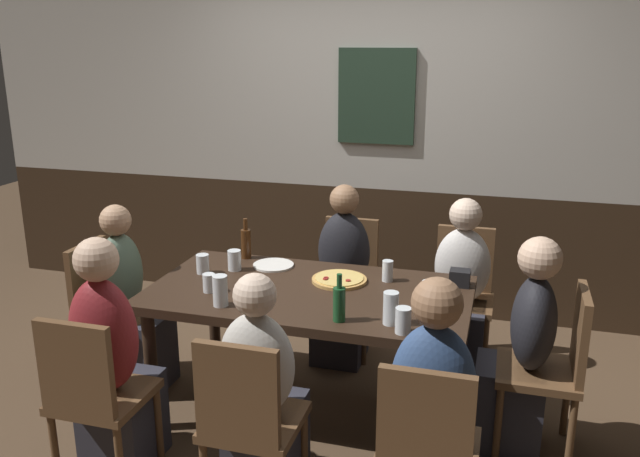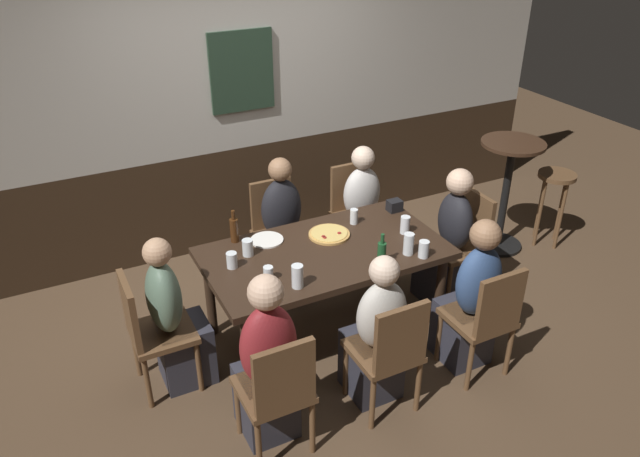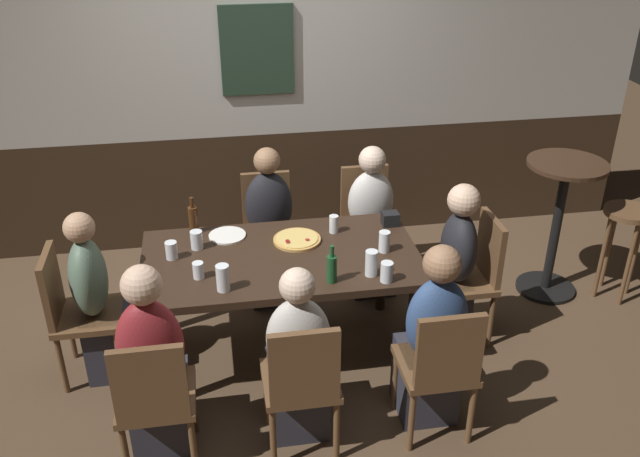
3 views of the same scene
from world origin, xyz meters
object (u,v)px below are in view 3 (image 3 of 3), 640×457
object	(u,v)px
pizza	(297,239)
person_head_west	(102,309)
person_mid_near	(298,365)
plate_white_large	(227,235)
person_head_east	(449,275)
chair_head_east	(473,271)
pint_glass_amber	(223,280)
chair_mid_far	(268,225)
person_right_near	(431,347)
pint_glass_pale	(197,241)
beer_bottle_green	(332,268)
person_right_far	(371,230)
person_left_near	(156,374)
chair_right_near	(440,365)
person_mid_far	(270,237)
condiment_caddy	(390,219)
tumbler_short	(387,273)
pint_glass_stout	(371,265)
tumbler_water	(334,225)
chair_left_near	(154,397)
beer_glass_half	(171,251)
chair_head_west	(74,308)
chair_right_far	(366,218)
bar_stool	(625,229)
side_bar_table	(558,218)
beer_bottle_brown	(193,219)
highball_clear	(198,271)
dining_table	(281,267)

from	to	relation	value
pizza	person_head_west	bearing A→B (deg)	-172.17
person_mid_near	plate_white_large	world-z (taller)	person_mid_near
person_head_east	chair_head_east	bearing A→B (deg)	0.00
pizza	pint_glass_amber	distance (m)	0.70
chair_mid_far	person_head_west	size ratio (longest dim) A/B	0.78
person_right_near	pint_glass_pale	size ratio (longest dim) A/B	9.76
person_mid_near	person_head_west	bearing A→B (deg)	147.03
chair_mid_far	person_head_west	xyz separation A→B (m)	(-1.11, -0.88, -0.02)
person_mid_near	pint_glass_pale	bearing A→B (deg)	119.46
chair_mid_far	beer_bottle_green	size ratio (longest dim) A/B	3.71
person_right_far	person_left_near	distance (m)	2.09
chair_head_east	person_head_west	distance (m)	2.38
chair_mid_far	person_head_west	bearing A→B (deg)	-141.46
chair_right_near	person_right_far	size ratio (longest dim) A/B	0.79
person_mid_far	beer_bottle_green	distance (m)	1.15
beer_bottle_green	chair_right_near	bearing A→B (deg)	-47.35
condiment_caddy	beer_bottle_green	bearing A→B (deg)	-129.14
tumbler_short	condiment_caddy	xyz separation A→B (m)	(0.20, 0.68, -0.01)
person_right_far	condiment_caddy	distance (m)	0.53
pint_glass_stout	plate_white_large	bearing A→B (deg)	142.81
plate_white_large	chair_mid_far	bearing A→B (deg)	61.27
pint_glass_stout	condiment_caddy	world-z (taller)	pint_glass_stout
tumbler_water	pint_glass_pale	bearing A→B (deg)	-175.57
person_head_east	pint_glass_amber	size ratio (longest dim) A/B	7.12
plate_white_large	condiment_caddy	world-z (taller)	condiment_caddy
pint_glass_pale	condiment_caddy	world-z (taller)	pint_glass_pale
chair_left_near	plate_white_large	world-z (taller)	chair_left_near
chair_left_near	beer_glass_half	size ratio (longest dim) A/B	7.90
chair_head_west	chair_right_far	bearing A→B (deg)	23.56
person_head_west	pizza	xyz separation A→B (m)	(1.23, 0.17, 0.28)
tumbler_short	bar_stool	xyz separation A→B (m)	(1.95, 0.66, -0.23)
person_right_near	person_head_east	bearing A→B (deg)	63.75
person_left_near	condiment_caddy	xyz separation A→B (m)	(1.52, 1.01, 0.28)
chair_left_near	person_mid_far	xyz separation A→B (m)	(0.75, 1.60, -0.01)
chair_head_east	person_mid_far	bearing A→B (deg)	150.44
person_mid_far	side_bar_table	distance (m)	2.09
person_right_near	beer_bottle_brown	world-z (taller)	person_right_near
plate_white_large	bar_stool	bearing A→B (deg)	-0.78
chair_right_far	chair_mid_far	distance (m)	0.75
person_right_far	plate_white_large	bearing A→B (deg)	-158.92
plate_white_large	side_bar_table	distance (m)	2.39
highball_clear	person_head_west	bearing A→B (deg)	164.14
chair_head_east	person_head_east	size ratio (longest dim) A/B	0.78
dining_table	condiment_caddy	bearing A→B (deg)	20.59
dining_table	tumbler_short	bearing A→B (deg)	-34.40
chair_right_near	pint_glass_pale	xyz separation A→B (m)	(-1.26, 1.07, 0.30)
dining_table	pint_glass_pale	xyz separation A→B (m)	(-0.51, 0.18, 0.13)
person_head_east	pint_glass_pale	world-z (taller)	person_head_east
person_right_far	beer_glass_half	xyz separation A→B (m)	(-1.42, -0.64, 0.32)
tumbler_short	pint_glass_pale	size ratio (longest dim) A/B	1.03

